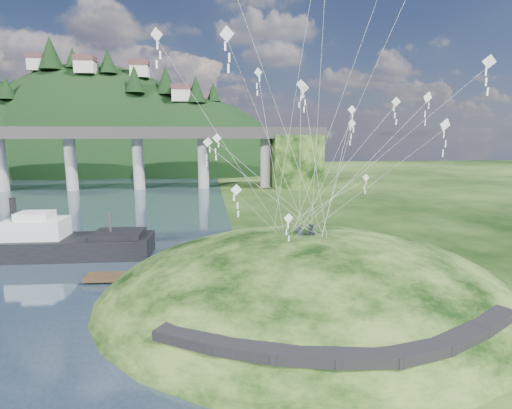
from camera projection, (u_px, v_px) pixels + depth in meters
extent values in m
plane|color=black|center=(214.00, 308.00, 30.73)|extent=(320.00, 320.00, 0.00)
ellipsoid|color=black|center=(308.00, 310.00, 33.93)|extent=(36.00, 32.00, 13.00)
cube|color=black|center=(190.00, 337.00, 22.38)|extent=(4.32, 3.62, 0.71)
cube|color=black|center=(246.00, 348.00, 21.13)|extent=(4.10, 2.97, 0.61)
cube|color=black|center=(306.00, 354.00, 20.52)|extent=(3.85, 2.37, 0.62)
cube|color=black|center=(365.00, 356.00, 20.46)|extent=(3.62, 1.83, 0.66)
cube|color=black|center=(418.00, 350.00, 21.02)|extent=(3.82, 2.27, 0.68)
cube|color=black|center=(460.00, 335.00, 22.30)|extent=(4.11, 2.97, 0.71)
cube|color=black|center=(490.00, 319.00, 24.18)|extent=(4.26, 3.43, 0.66)
cylinder|color=gray|center=(1.00, 164.00, 92.15)|extent=(2.60, 2.60, 13.00)
cylinder|color=gray|center=(71.00, 163.00, 94.06)|extent=(2.60, 2.60, 13.00)
cylinder|color=gray|center=(138.00, 163.00, 95.96)|extent=(2.60, 2.60, 13.00)
cylinder|color=gray|center=(203.00, 162.00, 97.87)|extent=(2.60, 2.60, 13.00)
cylinder|color=gray|center=(266.00, 161.00, 99.78)|extent=(2.60, 2.60, 13.00)
cube|color=black|center=(295.00, 161.00, 100.70)|extent=(12.00, 11.00, 13.00)
ellipsoid|color=black|center=(100.00, 186.00, 149.96)|extent=(96.00, 68.00, 88.00)
ellipsoid|color=black|center=(194.00, 198.00, 147.15)|extent=(76.00, 56.00, 72.00)
cone|color=black|center=(7.00, 87.00, 122.25)|extent=(5.29, 5.29, 6.96)
cone|color=black|center=(50.00, 53.00, 129.76)|extent=(8.01, 8.01, 10.54)
cone|color=black|center=(73.00, 58.00, 130.31)|extent=(4.97, 4.97, 6.54)
cone|color=black|center=(108.00, 61.00, 129.95)|extent=(5.83, 5.83, 7.67)
cone|color=black|center=(134.00, 79.00, 127.27)|extent=(6.47, 6.47, 8.51)
cone|color=black|center=(166.00, 80.00, 135.04)|extent=(7.13, 7.13, 9.38)
cone|color=black|center=(196.00, 89.00, 132.02)|extent=(6.56, 6.56, 8.63)
cone|color=black|center=(213.00, 92.00, 138.25)|extent=(4.88, 4.88, 6.42)
cube|color=beige|center=(39.00, 65.00, 132.99)|extent=(6.00, 5.00, 4.00)
cube|color=#502E2D|center=(38.00, 56.00, 132.52)|extent=(6.40, 5.40, 1.60)
cube|color=beige|center=(85.00, 67.00, 127.56)|extent=(6.00, 5.00, 4.00)
cube|color=#502E2D|center=(85.00, 59.00, 127.09)|extent=(6.40, 5.40, 1.60)
cube|color=beige|center=(140.00, 72.00, 135.41)|extent=(6.00, 5.00, 4.00)
cube|color=#502E2D|center=(139.00, 63.00, 134.94)|extent=(6.40, 5.40, 1.60)
cube|color=beige|center=(181.00, 96.00, 132.71)|extent=(6.00, 5.00, 4.00)
cube|color=#502E2D|center=(181.00, 87.00, 132.24)|extent=(6.40, 5.40, 1.60)
cube|color=black|center=(63.00, 247.00, 43.37)|extent=(19.11, 5.92, 2.24)
cube|color=silver|center=(36.00, 230.00, 42.81)|extent=(6.17, 4.02, 2.41)
cube|color=silver|center=(35.00, 217.00, 42.56)|extent=(3.54, 2.72, 1.03)
cube|color=black|center=(119.00, 234.00, 43.64)|extent=(5.33, 4.50, 0.52)
cylinder|color=black|center=(13.00, 207.00, 42.20)|extent=(0.60, 0.60, 2.06)
cylinder|color=#2D2B2B|center=(110.00, 224.00, 43.37)|extent=(0.21, 0.21, 2.58)
cube|color=#332114|center=(158.00, 276.00, 36.64)|extent=(13.18, 2.83, 0.33)
cylinder|color=#332114|center=(96.00, 279.00, 36.32)|extent=(0.28, 0.28, 0.93)
cylinder|color=#332114|center=(127.00, 279.00, 36.50)|extent=(0.28, 0.28, 0.93)
cylinder|color=#332114|center=(158.00, 278.00, 36.68)|extent=(0.28, 0.28, 0.93)
cylinder|color=#332114|center=(189.00, 277.00, 36.86)|extent=(0.28, 0.28, 0.93)
cylinder|color=#332114|center=(220.00, 277.00, 37.05)|extent=(0.28, 0.28, 0.93)
imported|color=#262833|center=(300.00, 225.00, 32.92)|extent=(0.74, 0.63, 1.71)
imported|color=#262833|center=(311.00, 224.00, 32.88)|extent=(1.16, 1.11, 1.88)
cube|color=white|center=(489.00, 61.00, 25.27)|extent=(0.84, 0.30, 0.85)
cube|color=white|center=(488.00, 72.00, 25.38)|extent=(0.11, 0.03, 0.50)
cube|color=white|center=(487.00, 82.00, 25.48)|extent=(0.11, 0.03, 0.50)
cube|color=white|center=(486.00, 92.00, 25.59)|extent=(0.11, 0.03, 0.50)
cube|color=white|center=(366.00, 177.00, 42.39)|extent=(0.57, 0.55, 0.75)
cube|color=white|center=(366.00, 182.00, 42.49)|extent=(0.09, 0.07, 0.43)
cube|color=white|center=(366.00, 187.00, 42.58)|extent=(0.09, 0.07, 0.43)
cube|color=white|center=(365.00, 192.00, 42.67)|extent=(0.09, 0.07, 0.43)
cube|color=white|center=(227.00, 34.00, 22.30)|extent=(0.82, 0.39, 0.87)
cube|color=white|center=(227.00, 46.00, 22.41)|extent=(0.11, 0.05, 0.51)
cube|color=white|center=(227.00, 57.00, 22.52)|extent=(0.11, 0.05, 0.51)
cube|color=white|center=(227.00, 69.00, 22.62)|extent=(0.11, 0.05, 0.51)
cube|color=white|center=(288.00, 218.00, 29.56)|extent=(0.75, 0.20, 0.75)
cube|color=white|center=(288.00, 225.00, 29.65)|extent=(0.10, 0.05, 0.44)
cube|color=white|center=(288.00, 232.00, 29.74)|extent=(0.10, 0.05, 0.44)
cube|color=white|center=(288.00, 239.00, 29.83)|extent=(0.10, 0.05, 0.44)
cube|color=white|center=(396.00, 102.00, 30.46)|extent=(0.54, 0.53, 0.71)
cube|color=white|center=(396.00, 109.00, 30.55)|extent=(0.09, 0.07, 0.42)
cube|color=white|center=(395.00, 115.00, 30.64)|extent=(0.09, 0.07, 0.42)
cube|color=white|center=(395.00, 122.00, 30.73)|extent=(0.09, 0.07, 0.42)
cube|color=white|center=(157.00, 35.00, 21.47)|extent=(0.68, 0.33, 0.71)
cube|color=white|center=(157.00, 45.00, 21.56)|extent=(0.10, 0.03, 0.42)
cube|color=white|center=(157.00, 55.00, 21.65)|extent=(0.10, 0.03, 0.42)
cube|color=white|center=(158.00, 65.00, 21.75)|extent=(0.10, 0.03, 0.42)
cube|color=white|center=(258.00, 72.00, 32.19)|extent=(0.62, 0.49, 0.74)
cube|color=white|center=(258.00, 79.00, 32.28)|extent=(0.10, 0.06, 0.44)
cube|color=white|center=(258.00, 86.00, 32.38)|extent=(0.10, 0.06, 0.44)
cube|color=white|center=(258.00, 93.00, 32.47)|extent=(0.10, 0.06, 0.44)
cube|color=white|center=(352.00, 124.00, 36.55)|extent=(0.53, 0.68, 0.80)
cube|color=white|center=(352.00, 130.00, 36.65)|extent=(0.10, 0.08, 0.48)
cube|color=white|center=(351.00, 136.00, 36.75)|extent=(0.10, 0.08, 0.48)
cube|color=white|center=(351.00, 143.00, 36.86)|extent=(0.10, 0.08, 0.48)
cube|color=white|center=(428.00, 97.00, 27.75)|extent=(0.77, 0.30, 0.78)
cube|color=white|center=(427.00, 106.00, 27.85)|extent=(0.10, 0.08, 0.46)
cube|color=white|center=(427.00, 114.00, 27.95)|extent=(0.10, 0.08, 0.46)
cube|color=white|center=(426.00, 122.00, 28.05)|extent=(0.10, 0.08, 0.46)
cube|color=white|center=(304.00, 88.00, 34.51)|extent=(0.87, 0.23, 0.86)
cube|color=white|center=(304.00, 95.00, 34.62)|extent=(0.11, 0.03, 0.50)
cube|color=white|center=(304.00, 102.00, 34.72)|extent=(0.11, 0.03, 0.50)
cube|color=white|center=(303.00, 110.00, 34.83)|extent=(0.11, 0.03, 0.50)
cube|color=white|center=(352.00, 110.00, 36.90)|extent=(0.77, 0.24, 0.78)
cube|color=white|center=(352.00, 116.00, 36.99)|extent=(0.10, 0.03, 0.45)
cube|color=white|center=(351.00, 122.00, 37.09)|extent=(0.10, 0.03, 0.45)
cube|color=white|center=(351.00, 128.00, 37.19)|extent=(0.10, 0.03, 0.45)
cube|color=white|center=(445.00, 125.00, 25.20)|extent=(0.82, 0.26, 0.81)
cube|color=white|center=(444.00, 134.00, 25.30)|extent=(0.10, 0.07, 0.48)
cube|color=white|center=(444.00, 144.00, 25.40)|extent=(0.10, 0.07, 0.48)
cube|color=white|center=(443.00, 153.00, 25.50)|extent=(0.10, 0.07, 0.48)
cube|color=white|center=(208.00, 142.00, 26.14)|extent=(0.63, 0.27, 0.64)
cube|color=white|center=(208.00, 149.00, 26.22)|extent=(0.08, 0.07, 0.39)
cube|color=white|center=(208.00, 157.00, 26.30)|extent=(0.08, 0.07, 0.39)
cube|color=white|center=(208.00, 164.00, 26.38)|extent=(0.08, 0.07, 0.39)
cube|color=white|center=(301.00, 84.00, 34.05)|extent=(0.73, 0.44, 0.78)
cube|color=white|center=(301.00, 91.00, 34.15)|extent=(0.11, 0.04, 0.47)
cube|color=white|center=(301.00, 98.00, 34.25)|extent=(0.11, 0.04, 0.47)
cube|color=white|center=(300.00, 105.00, 34.35)|extent=(0.11, 0.04, 0.47)
cube|color=white|center=(217.00, 138.00, 28.85)|extent=(0.67, 0.17, 0.66)
cube|color=white|center=(217.00, 145.00, 28.93)|extent=(0.09, 0.03, 0.38)
cube|color=white|center=(217.00, 151.00, 29.01)|extent=(0.09, 0.03, 0.38)
cube|color=white|center=(217.00, 158.00, 29.09)|extent=(0.09, 0.03, 0.38)
cube|color=white|center=(236.00, 190.00, 24.59)|extent=(0.71, 0.19, 0.71)
cube|color=white|center=(236.00, 198.00, 24.68)|extent=(0.09, 0.05, 0.42)
cube|color=white|center=(236.00, 206.00, 24.76)|extent=(0.09, 0.05, 0.42)
cube|color=white|center=(236.00, 214.00, 24.85)|extent=(0.09, 0.05, 0.42)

